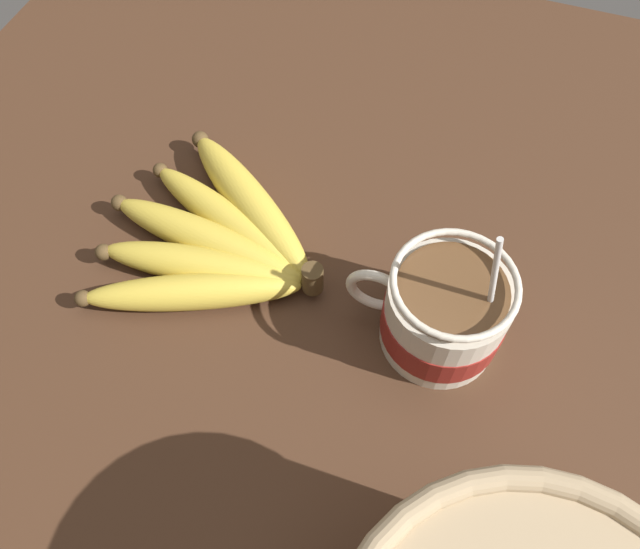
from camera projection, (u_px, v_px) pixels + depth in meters
The scene contains 3 objects.
table at pixel (354, 348), 57.85cm from camera, with size 111.03×111.03×3.50cm.
coffee_mug at pixel (443, 314), 52.95cm from camera, with size 14.07×10.53×16.35cm.
banana_bunch at pixel (218, 240), 59.86cm from camera, with size 23.26×24.28×4.31cm.
Camera 1 is at (-5.16, 23.97, 54.68)cm, focal length 35.00 mm.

